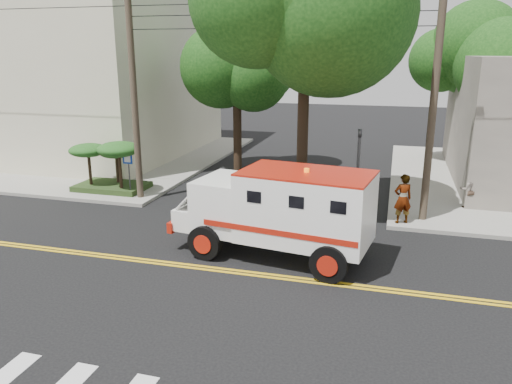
% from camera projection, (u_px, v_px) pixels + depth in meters
% --- Properties ---
extents(ground, '(100.00, 100.00, 0.00)m').
position_uv_depth(ground, '(212.00, 269.00, 15.08)').
color(ground, black).
rests_on(ground, ground).
extents(sidewalk_nw, '(17.00, 17.00, 0.15)m').
position_uv_depth(sidewalk_nw, '(85.00, 156.00, 31.08)').
color(sidewalk_nw, gray).
rests_on(sidewalk_nw, ground).
extents(building_left, '(16.00, 14.00, 10.00)m').
position_uv_depth(building_left, '(64.00, 71.00, 31.62)').
color(building_left, beige).
rests_on(building_left, sidewalk_nw).
extents(utility_pole_left, '(0.28, 0.28, 9.00)m').
position_uv_depth(utility_pole_left, '(134.00, 97.00, 20.87)').
color(utility_pole_left, '#382D23').
rests_on(utility_pole_left, ground).
extents(utility_pole_right, '(0.28, 0.28, 9.00)m').
position_uv_depth(utility_pole_right, '(433.00, 105.00, 17.96)').
color(utility_pole_right, '#382D23').
rests_on(utility_pole_right, ground).
extents(tree_main, '(6.08, 5.70, 9.85)m').
position_uv_depth(tree_main, '(316.00, 27.00, 18.37)').
color(tree_main, black).
rests_on(tree_main, ground).
extents(tree_left, '(4.48, 4.20, 7.70)m').
position_uv_depth(tree_left, '(241.00, 64.00, 25.14)').
color(tree_left, black).
rests_on(tree_left, ground).
extents(tree_right, '(4.80, 4.50, 8.20)m').
position_uv_depth(tree_right, '(477.00, 56.00, 25.73)').
color(tree_right, black).
rests_on(tree_right, ground).
extents(traffic_signal, '(0.15, 0.18, 3.60)m').
position_uv_depth(traffic_signal, '(358.00, 165.00, 18.67)').
color(traffic_signal, '#3F3F42').
rests_on(traffic_signal, ground).
extents(accessibility_sign, '(0.45, 0.10, 2.02)m').
position_uv_depth(accessibility_sign, '(129.00, 168.00, 22.04)').
color(accessibility_sign, '#3F3F42').
rests_on(accessibility_sign, ground).
extents(palm_planter, '(3.52, 2.63, 2.36)m').
position_uv_depth(palm_planter, '(109.00, 158.00, 22.71)').
color(palm_planter, '#1E3314').
rests_on(palm_planter, sidewalk_nw).
extents(armored_truck, '(6.57, 3.28, 2.87)m').
position_uv_depth(armored_truck, '(281.00, 208.00, 15.54)').
color(armored_truck, white).
rests_on(armored_truck, ground).
extents(pedestrian_a, '(0.81, 0.69, 1.88)m').
position_uv_depth(pedestrian_a, '(403.00, 199.00, 18.44)').
color(pedestrian_a, gray).
rests_on(pedestrian_a, sidewalk_ne).
extents(pedestrian_b, '(0.76, 0.61, 1.50)m').
position_uv_depth(pedestrian_b, '(469.00, 190.00, 20.32)').
color(pedestrian_b, gray).
rests_on(pedestrian_b, sidewalk_ne).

